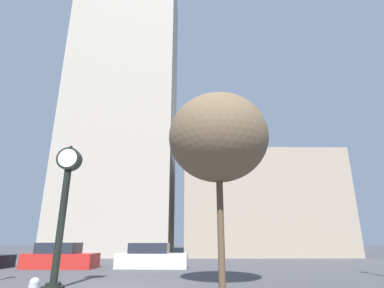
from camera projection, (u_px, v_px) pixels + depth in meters
building_tall_tower at (127, 103)px, 38.49m from camera, size 12.14×12.00×36.90m
building_storefront_row at (257, 206)px, 34.62m from camera, size 16.66×12.00×10.67m
street_clock at (64, 200)px, 11.05m from camera, size 0.87×0.76×5.11m
car_red at (61, 257)px, 17.92m from camera, size 4.18×2.01×1.45m
car_white at (152, 257)px, 18.04m from camera, size 4.30×1.94×1.43m
bare_tree at (218, 138)px, 11.46m from camera, size 3.78×3.78×7.03m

